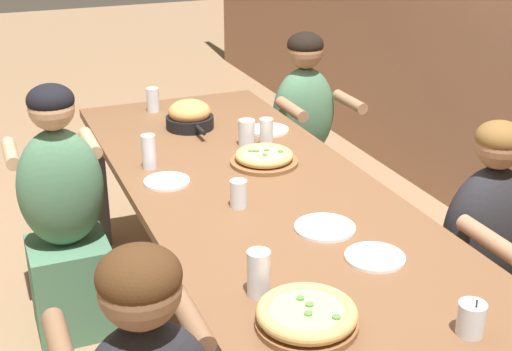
{
  "coord_description": "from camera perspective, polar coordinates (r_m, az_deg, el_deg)",
  "views": [
    {
      "loc": [
        2.38,
        -0.97,
        1.92
      ],
      "look_at": [
        0.0,
        0.0,
        0.83
      ],
      "focal_mm": 50.0,
      "sensor_mm": 36.0,
      "label": 1
    }
  ],
  "objects": [
    {
      "name": "dining_table",
      "position": [
        2.84,
        0.0,
        -2.23
      ],
      "size": [
        2.57,
        0.96,
        0.78
      ],
      "color": "brown",
      "rests_on": "ground"
    },
    {
      "name": "skillet_bowl",
      "position": [
        3.47,
        -5.33,
        4.77
      ],
      "size": [
        0.34,
        0.23,
        0.14
      ],
      "color": "black",
      "rests_on": "dining_table"
    },
    {
      "name": "empty_plate_d",
      "position": [
        2.33,
        9.49,
        -6.47
      ],
      "size": [
        0.2,
        0.2,
        0.02
      ],
      "color": "white",
      "rests_on": "dining_table"
    },
    {
      "name": "empty_plate_a",
      "position": [
        2.5,
        5.53,
        -4.17
      ],
      "size": [
        0.21,
        0.21,
        0.02
      ],
      "color": "white",
      "rests_on": "dining_table"
    },
    {
      "name": "diner_near_midleft",
      "position": [
        3.19,
        -15.05,
        -3.82
      ],
      "size": [
        0.51,
        0.4,
        1.15
      ],
      "rotation": [
        0.0,
        0.0,
        1.57
      ],
      "color": "#477556",
      "rests_on": "ground"
    },
    {
      "name": "empty_plate_b",
      "position": [
        2.87,
        -7.14,
        -0.48
      ],
      "size": [
        0.19,
        0.19,
        0.02
      ],
      "color": "white",
      "rests_on": "dining_table"
    },
    {
      "name": "drinking_glass_e",
      "position": [
        3.75,
        -8.24,
        5.91
      ],
      "size": [
        0.06,
        0.06,
        0.12
      ],
      "color": "silver",
      "rests_on": "dining_table"
    },
    {
      "name": "diner_far_left",
      "position": [
        4.03,
        3.78,
        2.68
      ],
      "size": [
        0.51,
        0.4,
        1.15
      ],
      "rotation": [
        0.0,
        0.0,
        -1.57
      ],
      "color": "#477556",
      "rests_on": "ground"
    },
    {
      "name": "drinking_glass_c",
      "position": [
        3.23,
        -0.74,
        3.32
      ],
      "size": [
        0.08,
        0.08,
        0.12
      ],
      "color": "silver",
      "rests_on": "dining_table"
    },
    {
      "name": "ground_plane",
      "position": [
        3.21,
        0.0,
        -13.79
      ],
      "size": [
        18.0,
        18.0,
        0.0
      ],
      "primitive_type": "plane",
      "color": "#896B4C",
      "rests_on": "ground"
    },
    {
      "name": "empty_plate_c",
      "position": [
        3.43,
        1.04,
        3.68
      ],
      "size": [
        0.19,
        0.19,
        0.02
      ],
      "color": "white",
      "rests_on": "dining_table"
    },
    {
      "name": "pizza_board_main",
      "position": [
        3.03,
        0.66,
        1.42
      ],
      "size": [
        0.29,
        0.29,
        0.06
      ],
      "color": "brown",
      "rests_on": "dining_table"
    },
    {
      "name": "cocktail_glass_blue",
      "position": [
        2.03,
        16.82,
        -11.01
      ],
      "size": [
        0.08,
        0.08,
        0.12
      ],
      "color": "silver",
      "rests_on": "dining_table"
    },
    {
      "name": "drinking_glass_d",
      "position": [
        3.01,
        -8.56,
        1.71
      ],
      "size": [
        0.06,
        0.06,
        0.15
      ],
      "color": "silver",
      "rests_on": "dining_table"
    },
    {
      "name": "diner_far_midright",
      "position": [
        2.86,
        17.56,
        -7.84
      ],
      "size": [
        0.51,
        0.4,
        1.14
      ],
      "rotation": [
        0.0,
        0.0,
        -1.57
      ],
      "color": "#232328",
      "rests_on": "ground"
    },
    {
      "name": "drinking_glass_b",
      "position": [
        3.22,
        0.82,
        3.3
      ],
      "size": [
        0.06,
        0.06,
        0.13
      ],
      "color": "silver",
      "rests_on": "dining_table"
    },
    {
      "name": "drinking_glass_f",
      "position": [
        2.63,
        -1.4,
        -1.61
      ],
      "size": [
        0.06,
        0.06,
        0.11
      ],
      "color": "silver",
      "rests_on": "dining_table"
    },
    {
      "name": "pizza_board_second",
      "position": [
        1.98,
        4.08,
        -11.13
      ],
      "size": [
        0.28,
        0.28,
        0.06
      ],
      "color": "brown",
      "rests_on": "dining_table"
    },
    {
      "name": "drinking_glass_a",
      "position": [
        2.09,
        0.21,
        -8.04
      ],
      "size": [
        0.07,
        0.07,
        0.14
      ],
      "color": "silver",
      "rests_on": "dining_table"
    }
  ]
}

